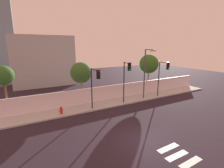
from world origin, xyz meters
TOP-DOWN VIEW (x-y plane):
  - ground_plane at (0.00, 0.00)m, footprint 80.00×80.00m
  - sidewalk at (0.00, 8.20)m, footprint 36.00×2.40m
  - perimeter_wall at (0.00, 9.49)m, footprint 36.00×0.18m
  - traffic_light_left at (-0.81, 6.73)m, footprint 0.39×1.74m
  - traffic_light_center at (3.17, 6.91)m, footprint 0.35×1.47m
  - traffic_light_right at (8.74, 6.69)m, footprint 0.38×1.85m
  - street_lamp_curbside at (6.39, 7.42)m, footprint 1.02×2.29m
  - fire_hydrant at (-4.20, 7.69)m, footprint 0.44×0.26m
  - roadside_tree_leftmost at (-8.90, 10.57)m, footprint 1.97×1.97m
  - roadside_tree_midleft at (-1.02, 10.57)m, footprint 2.56×2.56m
  - roadside_tree_midright at (9.67, 10.57)m, footprint 2.86×2.86m
  - low_building_distant at (-3.70, 23.49)m, footprint 10.15×6.00m

SIDE VIEW (x-z plane):
  - ground_plane at x=0.00m, z-range 0.00..0.00m
  - sidewalk at x=0.00m, z-range 0.00..0.15m
  - fire_hydrant at x=-4.20m, z-range 0.18..0.92m
  - perimeter_wall at x=0.00m, z-range 0.15..1.95m
  - traffic_light_left at x=-0.81m, z-range 1.20..5.65m
  - traffic_light_right at x=8.74m, z-range 1.26..6.01m
  - roadside_tree_midleft at x=-1.02m, z-range 1.20..6.19m
  - traffic_light_center at x=3.17m, z-range 1.27..6.22m
  - street_lamp_curbside at x=6.39m, z-range 0.80..7.15m
  - roadside_tree_leftmost at x=-8.90m, z-range 1.48..6.51m
  - roadside_tree_midright at x=9.67m, z-range 1.40..7.07m
  - low_building_distant at x=-3.70m, z-range 0.00..8.62m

